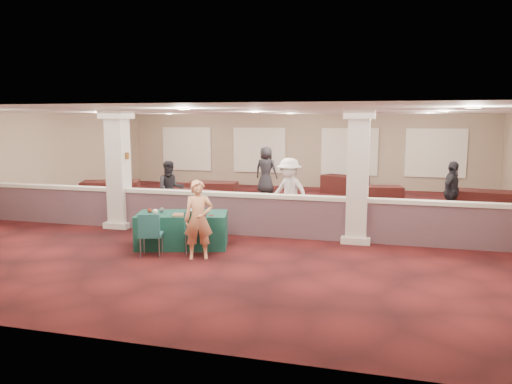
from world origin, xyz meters
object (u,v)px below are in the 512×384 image
(far_table_front_center, at_px, (195,204))
(attendee_d, at_px, (266,170))
(attendee_b, at_px, (289,192))
(far_table_front_left, at_px, (111,192))
(conf_chair_side, at_px, (150,231))
(attendee_a, at_px, (171,189))
(near_table, at_px, (182,230))
(far_table_back_left, at_px, (212,192))
(far_table_back_right, at_px, (378,196))
(far_table_back_center, at_px, (345,185))
(woman, at_px, (199,220))
(far_table_front_right, at_px, (480,203))
(attendee_c, at_px, (452,192))
(conf_chair_main, at_px, (196,229))

(far_table_front_center, bearing_deg, attendee_d, 80.65)
(attendee_b, relative_size, attendee_d, 1.01)
(far_table_front_left, height_order, attendee_d, attendee_d)
(conf_chair_side, xyz_separation_m, attendee_a, (-1.50, 4.28, 0.29))
(near_table, bearing_deg, attendee_a, 103.51)
(conf_chair_side, relative_size, attendee_d, 0.52)
(far_table_back_left, relative_size, far_table_back_right, 1.09)
(attendee_d, bearing_deg, far_table_back_center, -156.31)
(woman, xyz_separation_m, far_table_front_right, (6.69, 6.89, -0.47))
(far_table_back_center, bearing_deg, far_table_front_right, -37.70)
(woman, bearing_deg, far_table_front_right, 24.53)
(far_table_back_right, bearing_deg, attendee_c, -50.74)
(conf_chair_main, bearing_deg, conf_chair_side, -175.57)
(woman, distance_m, attendee_a, 4.83)
(far_table_front_left, xyz_separation_m, attendee_d, (4.76, 3.80, 0.54))
(conf_chair_side, xyz_separation_m, far_table_back_right, (4.61, 8.17, -0.25))
(attendee_d, bearing_deg, far_table_front_right, 169.67)
(far_table_back_right, bearing_deg, attendee_a, -147.52)
(conf_chair_side, distance_m, far_table_front_right, 10.50)
(attendee_c, bearing_deg, far_table_front_right, -9.40)
(near_table, bearing_deg, far_table_front_center, 92.03)
(far_table_front_left, xyz_separation_m, far_table_back_center, (7.84, 4.59, -0.04))
(near_table, bearing_deg, far_table_front_right, 23.69)
(near_table, relative_size, attendee_d, 1.11)
(woman, distance_m, far_table_front_center, 4.59)
(far_table_front_left, height_order, far_table_back_center, far_table_front_left)
(near_table, height_order, conf_chair_side, conf_chair_side)
(conf_chair_main, xyz_separation_m, far_table_back_left, (-2.15, 6.88, -0.24))
(woman, bearing_deg, attendee_c, 22.26)
(woman, relative_size, attendee_c, 0.95)
(conf_chair_main, bearing_deg, woman, -73.20)
(far_table_front_center, xyz_separation_m, attendee_c, (7.48, 1.20, 0.49))
(far_table_front_center, relative_size, far_table_front_right, 1.04)
(far_table_front_right, height_order, far_table_back_center, far_table_front_right)
(near_table, height_order, far_table_back_left, near_table)
(far_table_front_center, relative_size, far_table_back_right, 1.23)
(far_table_front_center, xyz_separation_m, attendee_d, (0.89, 5.41, 0.54))
(far_table_front_left, distance_m, far_table_back_right, 9.49)
(attendee_b, distance_m, attendee_c, 4.72)
(far_table_back_left, xyz_separation_m, attendee_a, (-0.25, -3.00, 0.50))
(conf_chair_main, relative_size, attendee_b, 0.53)
(far_table_front_left, xyz_separation_m, far_table_front_right, (12.37, 1.09, -0.01))
(far_table_front_center, bearing_deg, woman, -66.63)
(attendee_d, bearing_deg, attendee_b, 119.59)
(far_table_back_left, bearing_deg, near_table, -76.00)
(conf_chair_main, height_order, far_table_back_left, conf_chair_main)
(far_table_back_right, relative_size, attendee_d, 0.86)
(far_table_back_left, relative_size, attendee_a, 1.03)
(near_table, height_order, far_table_back_right, near_table)
(far_table_front_left, xyz_separation_m, far_table_back_left, (3.37, 1.29, -0.04))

